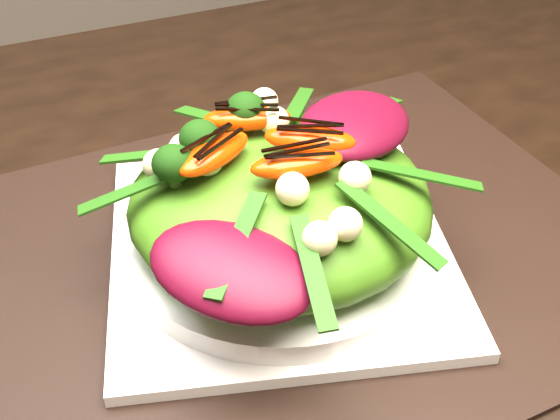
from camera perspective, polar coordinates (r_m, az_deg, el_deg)
name	(u,v)px	position (r m, az deg, el deg)	size (l,w,h in m)	color
dining_table	(221,314)	(0.53, -4.51, -7.92)	(1.60, 0.90, 0.75)	black
placemat	(280,256)	(0.54, 0.00, -3.55)	(0.49, 0.38, 0.00)	black
plate_base	(280,249)	(0.53, 0.00, -3.02)	(0.24, 0.24, 0.01)	white
salad_bowl	(280,236)	(0.52, 0.00, -1.98)	(0.22, 0.22, 0.02)	white
lettuce_mound	(280,201)	(0.50, 0.00, 0.71)	(0.21, 0.21, 0.07)	#457816
radicchio_leaf	(356,125)	(0.51, 5.82, 6.49)	(0.10, 0.06, 0.02)	#490718
orange_segment	(268,132)	(0.50, -0.95, 5.95)	(0.06, 0.02, 0.02)	#FF3204
broccoli_floret	(186,139)	(0.48, -7.14, 5.37)	(0.04, 0.04, 0.04)	#17360A
macadamia_nut	(350,174)	(0.46, 5.37, 2.74)	(0.02, 0.02, 0.02)	#FAF1B0
balsamic_drizzle	(268,121)	(0.49, -0.96, 6.78)	(0.04, 0.00, 0.00)	black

